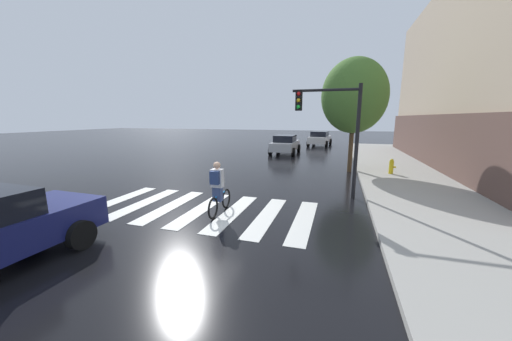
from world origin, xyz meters
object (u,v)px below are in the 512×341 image
(cyclist, at_px, (218,188))
(fire_hydrant, at_px, (391,166))
(street_tree_near, at_px, (354,96))
(sedan_far, at_px, (320,138))
(traffic_light_near, at_px, (334,122))
(sedan_mid, at_px, (285,144))

(cyclist, xyz_separation_m, fire_hydrant, (6.19, 7.76, -0.31))
(cyclist, height_order, fire_hydrant, cyclist)
(cyclist, distance_m, street_tree_near, 9.99)
(fire_hydrant, bearing_deg, cyclist, -128.56)
(sedan_far, height_order, traffic_light_near, traffic_light_near)
(sedan_far, xyz_separation_m, traffic_light_near, (1.82, -19.89, 2.05))
(sedan_mid, bearing_deg, cyclist, -86.75)
(cyclist, bearing_deg, traffic_light_near, 43.00)
(traffic_light_near, bearing_deg, fire_hydrant, 58.39)
(street_tree_near, bearing_deg, sedan_far, 100.44)
(sedan_far, xyz_separation_m, fire_hydrant, (4.70, -15.21, -0.28))
(sedan_far, distance_m, traffic_light_near, 20.07)
(sedan_mid, distance_m, cyclist, 15.34)
(sedan_mid, relative_size, street_tree_near, 0.74)
(traffic_light_near, relative_size, street_tree_near, 0.68)
(sedan_mid, distance_m, traffic_light_near, 13.09)
(sedan_far, height_order, cyclist, cyclist)
(street_tree_near, bearing_deg, sedan_mid, 126.26)
(fire_hydrant, bearing_deg, sedan_far, 107.16)
(sedan_mid, bearing_deg, fire_hydrant, -46.96)
(traffic_light_near, distance_m, street_tree_near, 5.59)
(traffic_light_near, relative_size, fire_hydrant, 5.38)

